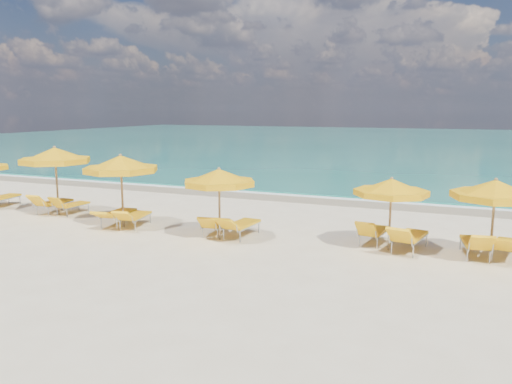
% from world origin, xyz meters
% --- Properties ---
extents(ground_plane, '(120.00, 120.00, 0.00)m').
position_xyz_m(ground_plane, '(0.00, 0.00, 0.00)').
color(ground_plane, beige).
extents(ocean, '(120.00, 80.00, 0.30)m').
position_xyz_m(ocean, '(0.00, 48.00, 0.00)').
color(ocean, '#136C5D').
rests_on(ocean, ground).
extents(wet_sand_band, '(120.00, 2.60, 0.01)m').
position_xyz_m(wet_sand_band, '(0.00, 7.40, 0.00)').
color(wet_sand_band, tan).
rests_on(wet_sand_band, ground).
extents(foam_line, '(120.00, 1.20, 0.03)m').
position_xyz_m(foam_line, '(0.00, 8.20, 0.00)').
color(foam_line, white).
rests_on(foam_line, ground).
extents(whitecap_near, '(14.00, 0.36, 0.05)m').
position_xyz_m(whitecap_near, '(-6.00, 17.00, 0.00)').
color(whitecap_near, white).
rests_on(whitecap_near, ground).
extents(whitecap_far, '(18.00, 0.30, 0.05)m').
position_xyz_m(whitecap_far, '(8.00, 24.00, 0.00)').
color(whitecap_far, white).
rests_on(whitecap_far, ground).
extents(umbrella_1, '(3.09, 3.09, 2.62)m').
position_xyz_m(umbrella_1, '(-7.70, 0.42, 2.23)').
color(umbrella_1, '#9D7C4E').
rests_on(umbrella_1, ground).
extents(umbrella_2, '(2.68, 2.68, 2.51)m').
position_xyz_m(umbrella_2, '(-4.15, -0.29, 2.14)').
color(umbrella_2, '#9D7C4E').
rests_on(umbrella_2, ground).
extents(umbrella_3, '(2.49, 2.49, 2.25)m').
position_xyz_m(umbrella_3, '(-0.37, -0.51, 1.92)').
color(umbrella_3, '#9D7C4E').
rests_on(umbrella_3, ground).
extents(umbrella_4, '(2.43, 2.43, 2.12)m').
position_xyz_m(umbrella_4, '(4.61, 0.28, 1.81)').
color(umbrella_4, '#9D7C4E').
rests_on(umbrella_4, ground).
extents(umbrella_5, '(2.39, 2.39, 2.24)m').
position_xyz_m(umbrella_5, '(7.22, 0.19, 1.91)').
color(umbrella_5, '#9D7C4E').
rests_on(umbrella_5, ground).
extents(lounger_0_right, '(0.86, 1.94, 0.87)m').
position_xyz_m(lounger_0_right, '(-10.94, 0.69, 0.23)').
color(lounger_0_right, '#A5A8AD').
rests_on(lounger_0_right, ground).
extents(lounger_1_left, '(0.68, 1.87, 0.88)m').
position_xyz_m(lounger_1_left, '(-8.13, 0.63, 0.23)').
color(lounger_1_left, '#A5A8AD').
rests_on(lounger_1_left, ground).
extents(lounger_1_right, '(0.64, 1.64, 0.80)m').
position_xyz_m(lounger_1_right, '(-7.32, 0.74, 0.21)').
color(lounger_1_right, '#A5A8AD').
rests_on(lounger_1_right, ground).
extents(lounger_2_left, '(0.94, 2.11, 0.73)m').
position_xyz_m(lounger_2_left, '(-4.52, -0.11, 0.24)').
color(lounger_2_left, '#A5A8AD').
rests_on(lounger_2_left, ground).
extents(lounger_2_right, '(0.91, 1.91, 0.78)m').
position_xyz_m(lounger_2_right, '(-3.79, -0.13, 0.22)').
color(lounger_2_right, '#A5A8AD').
rests_on(lounger_2_right, ground).
extents(lounger_3_left, '(0.77, 1.71, 0.78)m').
position_xyz_m(lounger_3_left, '(-0.80, 0.03, 0.21)').
color(lounger_3_left, '#A5A8AD').
rests_on(lounger_3_left, ground).
extents(lounger_3_right, '(0.79, 1.97, 0.83)m').
position_xyz_m(lounger_3_right, '(0.10, 0.04, 0.24)').
color(lounger_3_right, '#A5A8AD').
rests_on(lounger_3_right, ground).
extents(lounger_4_left, '(0.82, 1.79, 0.86)m').
position_xyz_m(lounger_4_left, '(4.09, 0.87, 0.22)').
color(lounger_4_left, '#A5A8AD').
rests_on(lounger_4_left, ground).
extents(lounger_4_right, '(1.03, 2.07, 0.92)m').
position_xyz_m(lounger_4_right, '(5.14, 0.45, 0.25)').
color(lounger_4_right, '#A5A8AD').
rests_on(lounger_4_right, ground).
extents(lounger_5_left, '(0.87, 1.87, 0.87)m').
position_xyz_m(lounger_5_left, '(6.86, 0.53, 0.23)').
color(lounger_5_left, '#A5A8AD').
rests_on(lounger_5_left, ground).
extents(lounger_5_right, '(0.91, 1.86, 0.79)m').
position_xyz_m(lounger_5_right, '(7.63, 0.72, 0.22)').
color(lounger_5_right, '#A5A8AD').
rests_on(lounger_5_right, ground).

